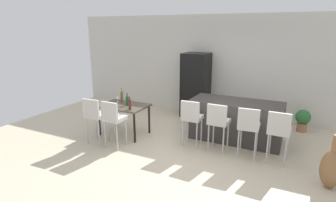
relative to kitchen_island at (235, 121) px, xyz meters
The scene contains 17 objects.
ground_plane 1.23m from the kitchen_island, 128.41° to the right, with size 10.00×10.00×0.00m, color beige.
back_wall 2.10m from the kitchen_island, 112.58° to the left, with size 10.00×0.12×2.90m, color beige.
kitchen_island is the anchor object (origin of this frame).
bar_chair_left 1.14m from the kitchen_island, 133.32° to the right, with size 0.41×0.41×1.05m.
bar_chair_middle 0.87m from the kitchen_island, 102.73° to the right, with size 0.41×0.41×1.05m.
bar_chair_right 0.95m from the kitchen_island, 62.32° to the right, with size 0.42×0.42×1.05m.
bar_chair_far 1.30m from the kitchen_island, 39.69° to the right, with size 0.42×0.42×1.05m.
dining_table 2.64m from the kitchen_island, 160.91° to the right, with size 1.12×0.77×0.74m.
dining_chair_near 3.19m from the kitchen_island, 149.55° to the right, with size 0.42×0.42×1.05m.
dining_chair_far 2.77m from the kitchen_island, 144.27° to the right, with size 0.41×0.41×1.05m.
wine_bottle_inner 2.57m from the kitchen_island, 160.45° to the right, with size 0.08×0.08×0.30m.
wine_bottle_end 2.45m from the kitchen_island, 152.33° to the right, with size 0.06×0.06×0.31m.
wine_bottle_corner 2.84m from the kitchen_island, 168.12° to the right, with size 0.07×0.07×0.34m.
wine_glass_left 2.90m from the kitchen_island, 165.55° to the right, with size 0.07×0.07×0.17m.
refrigerator 1.99m from the kitchen_island, 139.22° to the left, with size 0.72×0.68×1.84m, color black.
floor_vase 2.25m from the kitchen_island, 35.07° to the right, with size 0.34×0.34×0.91m.
potted_plant 1.88m from the kitchen_island, 42.00° to the left, with size 0.36×0.36×0.56m.
Camera 1 is at (1.94, -5.07, 2.52)m, focal length 28.93 mm.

